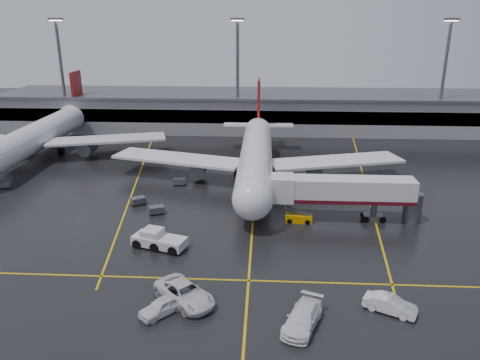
{
  "coord_description": "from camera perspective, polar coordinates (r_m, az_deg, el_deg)",
  "views": [
    {
      "loc": [
        1.48,
        -64.47,
        25.89
      ],
      "look_at": [
        -2.0,
        -2.0,
        4.0
      ],
      "focal_mm": 35.25,
      "sensor_mm": 36.0,
      "label": 1
    }
  ],
  "objects": [
    {
      "name": "apron_line_stop",
      "position": [
        49.76,
        1.04,
        -12.06
      ],
      "size": [
        60.0,
        0.25,
        0.02
      ],
      "primitive_type": "cube",
      "color": "gold",
      "rests_on": "ground"
    },
    {
      "name": "apron_line_left",
      "position": [
        81.71,
        -12.23,
        0.37
      ],
      "size": [
        9.99,
        69.35,
        0.02
      ],
      "primitive_type": "cube",
      "rotation": [
        0.0,
        0.0,
        0.14
      ],
      "color": "gold",
      "rests_on": "ground"
    },
    {
      "name": "service_van_a",
      "position": [
        46.34,
        -6.72,
        -13.44
      ],
      "size": [
        7.05,
        7.02,
        1.89
      ],
      "primitive_type": "imported",
      "rotation": [
        0.0,
        0.0,
        0.79
      ],
      "color": "silver",
      "rests_on": "ground"
    },
    {
      "name": "service_van_d",
      "position": [
        45.14,
        -9.42,
        -14.83
      ],
      "size": [
        4.46,
        4.5,
        1.54
      ],
      "primitive_type": "imported",
      "rotation": [
        0.0,
        0.0,
        -0.78
      ],
      "color": "white",
      "rests_on": "ground"
    },
    {
      "name": "ground",
      "position": [
        69.49,
        1.74,
        -2.6
      ],
      "size": [
        220.0,
        220.0,
        0.0
      ],
      "primitive_type": "plane",
      "color": "black",
      "rests_on": "ground"
    },
    {
      "name": "service_van_b",
      "position": [
        43.29,
        7.59,
        -16.2
      ],
      "size": [
        4.52,
        6.58,
        1.77
      ],
      "primitive_type": "imported",
      "rotation": [
        0.0,
        0.0,
        -0.37
      ],
      "color": "white",
      "rests_on": "ground"
    },
    {
      "name": "light_mast_mid",
      "position": [
        107.27,
        -0.3,
        13.18
      ],
      "size": [
        3.0,
        1.2,
        25.45
      ],
      "color": "#595B60",
      "rests_on": "ground"
    },
    {
      "name": "apron_line_centre",
      "position": [
        69.48,
        1.74,
        -2.59
      ],
      "size": [
        0.25,
        90.0,
        0.02
      ],
      "primitive_type": "cube",
      "color": "gold",
      "rests_on": "ground"
    },
    {
      "name": "baggage_cart_e",
      "position": [
        83.5,
        -26.7,
        -0.46
      ],
      "size": [
        2.28,
        1.79,
        1.12
      ],
      "color": "#595B60",
      "rests_on": "ground"
    },
    {
      "name": "second_airliner",
      "position": [
        98.92,
        -23.08,
        5.07
      ],
      "size": [
        48.8,
        45.6,
        14.1
      ],
      "color": "silver",
      "rests_on": "ground"
    },
    {
      "name": "service_van_c",
      "position": [
        46.83,
        17.71,
        -14.17
      ],
      "size": [
        5.04,
        3.66,
        1.58
      ],
      "primitive_type": "imported",
      "rotation": [
        0.0,
        0.0,
        1.1
      ],
      "color": "silver",
      "rests_on": "ground"
    },
    {
      "name": "main_airliner",
      "position": [
        77.28,
        1.97,
        2.98
      ],
      "size": [
        48.8,
        45.6,
        14.1
      ],
      "color": "silver",
      "rests_on": "ground"
    },
    {
      "name": "baggage_cart_a",
      "position": [
        65.96,
        -10.06,
        -3.55
      ],
      "size": [
        2.35,
        1.99,
        1.12
      ],
      "color": "#595B60",
      "rests_on": "ground"
    },
    {
      "name": "baggage_cart_c",
      "position": [
        76.49,
        -7.35,
        -0.17
      ],
      "size": [
        2.17,
        1.59,
        1.12
      ],
      "color": "#595B60",
      "rests_on": "ground"
    },
    {
      "name": "light_mast_left",
      "position": [
        116.73,
        -20.81,
        12.46
      ],
      "size": [
        3.0,
        1.2,
        25.45
      ],
      "color": "#595B60",
      "rests_on": "ground"
    },
    {
      "name": "pushback_tractor",
      "position": [
        56.69,
        -9.88,
        -7.18
      ],
      "size": [
        6.85,
        4.4,
        2.28
      ],
      "color": "silver",
      "rests_on": "ground"
    },
    {
      "name": "baggage_cart_b",
      "position": [
        69.65,
        -12.22,
        -2.44
      ],
      "size": [
        2.39,
        2.18,
        1.12
      ],
      "color": "#595B60",
      "rests_on": "ground"
    },
    {
      "name": "terminal",
      "position": [
        114.46,
        2.42,
        8.41
      ],
      "size": [
        122.0,
        19.0,
        8.6
      ],
      "color": "gray",
      "rests_on": "ground"
    },
    {
      "name": "light_mast_right",
      "position": [
        113.8,
        23.5,
        11.98
      ],
      "size": [
        3.0,
        1.2,
        25.45
      ],
      "color": "#595B60",
      "rests_on": "ground"
    },
    {
      "name": "belt_loader",
      "position": [
        63.06,
        7.12,
        -4.57
      ],
      "size": [
        3.6,
        1.88,
        2.21
      ],
      "color": "#D48F03",
      "rests_on": "ground"
    },
    {
      "name": "jet_bridge",
      "position": [
        63.32,
        12.43,
        -1.48
      ],
      "size": [
        19.9,
        3.4,
        6.05
      ],
      "color": "silver",
      "rests_on": "ground"
    },
    {
      "name": "apron_line_right",
      "position": [
        80.55,
        14.84,
        -0.13
      ],
      "size": [
        7.57,
        69.64,
        0.02
      ],
      "primitive_type": "cube",
      "rotation": [
        0.0,
        0.0,
        -0.1
      ],
      "color": "gold",
      "rests_on": "ground"
    }
  ]
}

